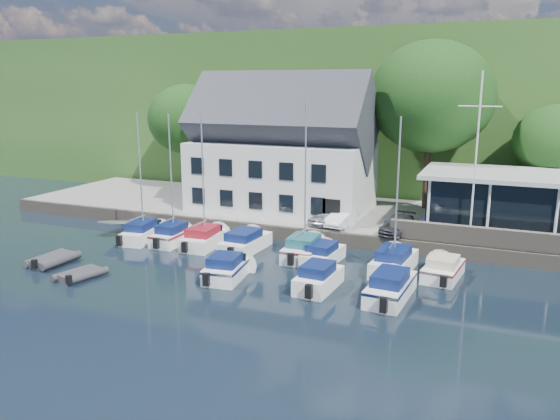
% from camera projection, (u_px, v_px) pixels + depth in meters
% --- Properties ---
extents(ground, '(180.00, 180.00, 0.00)m').
position_uv_depth(ground, '(286.00, 305.00, 27.84)').
color(ground, black).
rests_on(ground, ground).
extents(quay, '(60.00, 13.00, 1.00)m').
position_uv_depth(quay, '(368.00, 219.00, 43.50)').
color(quay, gray).
rests_on(quay, ground).
extents(quay_face, '(60.00, 0.30, 1.00)m').
position_uv_depth(quay_face, '(345.00, 240.00, 37.64)').
color(quay_face, '#635B4F').
rests_on(quay_face, ground).
extents(hillside, '(160.00, 75.00, 16.00)m').
position_uv_depth(hillside, '(439.00, 105.00, 81.91)').
color(hillside, '#274F1D').
rests_on(hillside, ground).
extents(field_patch, '(50.00, 30.00, 0.30)m').
position_uv_depth(field_patch, '(502.00, 51.00, 84.32)').
color(field_patch, '#5F6B35').
rests_on(field_patch, hillside).
extents(harbor_building, '(14.40, 8.20, 8.70)m').
position_uv_depth(harbor_building, '(282.00, 156.00, 44.12)').
color(harbor_building, silver).
rests_on(harbor_building, quay).
extents(club_pavilion, '(13.20, 7.20, 4.10)m').
position_uv_depth(club_pavilion, '(521.00, 203.00, 37.48)').
color(club_pavilion, black).
rests_on(club_pavilion, quay).
extents(seawall, '(18.00, 0.50, 1.20)m').
position_uv_depth(seawall, '(538.00, 242.00, 33.29)').
color(seawall, '#635B4F').
rests_on(seawall, quay).
extents(gangway, '(1.20, 6.00, 1.40)m').
position_uv_depth(gangway, '(131.00, 231.00, 42.09)').
color(gangway, silver).
rests_on(gangway, ground).
extents(car_silver, '(2.39, 3.85, 1.22)m').
position_uv_depth(car_silver, '(327.00, 216.00, 39.95)').
color(car_silver, '#BBBBC0').
rests_on(car_silver, quay).
extents(car_white, '(1.87, 4.10, 1.30)m').
position_uv_depth(car_white, '(343.00, 217.00, 39.54)').
color(car_white, silver).
rests_on(car_white, quay).
extents(car_dgrey, '(2.15, 4.17, 1.16)m').
position_uv_depth(car_dgrey, '(397.00, 224.00, 37.61)').
color(car_dgrey, '#2E2E34').
rests_on(car_dgrey, quay).
extents(car_blue, '(2.11, 3.87, 1.25)m').
position_uv_depth(car_blue, '(438.00, 224.00, 37.39)').
color(car_blue, '#303A95').
rests_on(car_blue, quay).
extents(flagpole, '(2.60, 0.20, 10.83)m').
position_uv_depth(flagpole, '(476.00, 158.00, 34.68)').
color(flagpole, silver).
rests_on(flagpole, quay).
extents(tree_0, '(7.39, 7.39, 10.09)m').
position_uv_depth(tree_0, '(187.00, 137.00, 52.79)').
color(tree_0, '#14340F').
rests_on(tree_0, quay).
extents(tree_1, '(6.48, 6.48, 8.86)m').
position_uv_depth(tree_1, '(266.00, 147.00, 50.25)').
color(tree_1, '#14340F').
rests_on(tree_1, quay).
extents(tree_3, '(9.87, 9.87, 13.50)m').
position_uv_depth(tree_3, '(429.00, 126.00, 43.78)').
color(tree_3, '#14340F').
rests_on(tree_3, quay).
extents(tree_4, '(6.30, 6.30, 8.60)m').
position_uv_depth(tree_4, '(554.00, 161.00, 41.40)').
color(tree_4, '#14340F').
rests_on(tree_4, quay).
extents(boat_r1_0, '(2.70, 6.31, 8.94)m').
position_uv_depth(boat_r1_0, '(141.00, 179.00, 38.51)').
color(boat_r1_0, white).
rests_on(boat_r1_0, ground).
extents(boat_r1_1, '(1.89, 5.52, 9.07)m').
position_uv_depth(boat_r1_1, '(171.00, 180.00, 37.73)').
color(boat_r1_1, white).
rests_on(boat_r1_1, ground).
extents(boat_r1_2, '(2.59, 6.28, 8.83)m').
position_uv_depth(boat_r1_2, '(203.00, 184.00, 37.07)').
color(boat_r1_2, white).
rests_on(boat_r1_2, ground).
extents(boat_r1_3, '(2.53, 6.47, 1.45)m').
position_uv_depth(boat_r1_3, '(245.00, 240.00, 36.90)').
color(boat_r1_3, white).
rests_on(boat_r1_3, ground).
extents(boat_r1_4, '(2.39, 6.00, 9.44)m').
position_uv_depth(boat_r1_4, '(305.00, 187.00, 34.34)').
color(boat_r1_4, white).
rests_on(boat_r1_4, ground).
extents(boat_r1_5, '(2.35, 5.45, 1.34)m').
position_uv_depth(boat_r1_5, '(323.00, 252.00, 34.34)').
color(boat_r1_5, white).
rests_on(boat_r1_5, ground).
extents(boat_r1_6, '(2.63, 6.53, 9.40)m').
position_uv_depth(boat_r1_6, '(397.00, 195.00, 31.80)').
color(boat_r1_6, white).
rests_on(boat_r1_6, ground).
extents(boat_r1_7, '(2.59, 5.35, 1.35)m').
position_uv_depth(boat_r1_7, '(443.00, 267.00, 31.59)').
color(boat_r1_7, white).
rests_on(boat_r1_7, ground).
extents(boat_r2_2, '(2.70, 5.21, 1.47)m').
position_uv_depth(boat_r2_2, '(227.00, 266.00, 31.47)').
color(boat_r2_2, white).
rests_on(boat_r2_2, ground).
extents(boat_r2_3, '(2.20, 5.32, 1.52)m').
position_uv_depth(boat_r2_3, '(319.00, 276.00, 29.89)').
color(boat_r2_3, white).
rests_on(boat_r2_3, ground).
extents(boat_r2_4, '(2.39, 6.50, 1.56)m').
position_uv_depth(boat_r2_4, '(391.00, 284.00, 28.53)').
color(boat_r2_4, white).
rests_on(boat_r2_4, ground).
extents(dinghy_0, '(2.06, 3.28, 0.75)m').
position_uv_depth(dinghy_0, '(53.00, 258.00, 34.11)').
color(dinghy_0, '#333237').
rests_on(dinghy_0, ground).
extents(dinghy_1, '(2.30, 3.07, 0.64)m').
position_uv_depth(dinghy_1, '(80.00, 273.00, 31.57)').
color(dinghy_1, '#333237').
rests_on(dinghy_1, ground).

